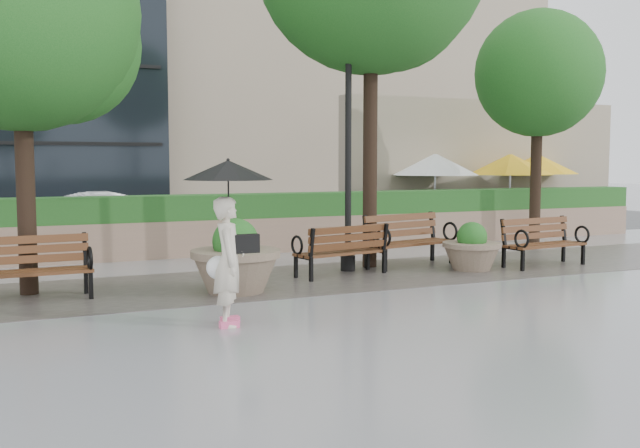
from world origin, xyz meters
name	(u,v)px	position (x,y,z in m)	size (l,w,h in m)	color
ground	(367,313)	(0.00, 0.00, 0.00)	(100.00, 100.00, 0.00)	gray
cobble_strip	(287,280)	(0.00, 3.00, 0.01)	(28.00, 3.20, 0.01)	#383330
hedge_wall	(222,225)	(0.00, 7.00, 0.66)	(24.00, 0.80, 1.35)	#94775F
cafe_wall	(484,164)	(9.50, 10.00, 2.00)	(10.00, 0.60, 4.00)	tan
cafe_hedge	(516,219)	(9.00, 7.80, 0.45)	(8.00, 0.50, 0.90)	#1A501E
asphalt_street	(182,237)	(0.00, 11.00, 0.00)	(40.00, 7.00, 0.00)	black
bench_1	(29,282)	(-4.22, 2.81, 0.29)	(1.83, 0.79, 0.97)	brown
bench_2	(341,261)	(1.07, 3.04, 0.28)	(1.83, 1.00, 0.93)	brown
bench_3	(410,251)	(2.86, 3.59, 0.31)	(2.03, 1.16, 1.03)	brown
bench_4	(544,252)	(5.27, 2.45, 0.28)	(1.85, 0.89, 0.96)	brown
planter_left	(236,264)	(-1.18, 2.23, 0.47)	(1.42, 1.42, 1.19)	#7F6B56
planter_right	(472,251)	(3.65, 2.62, 0.37)	(1.12, 1.12, 0.94)	#7F6B56
lamppost	(348,169)	(1.44, 3.51, 1.95)	(0.28, 0.28, 4.41)	black
tree_0	(30,22)	(-4.05, 3.48, 4.23)	(3.68, 3.62, 6.16)	black
tree_2	(541,79)	(8.17, 5.97, 4.20)	(3.32, 3.21, 5.92)	black
patio_umb_white	(435,165)	(6.84, 8.76, 1.99)	(2.50, 2.50, 2.30)	black
patio_umb_yellow_a	(510,165)	(9.21, 8.38, 1.99)	(2.50, 2.50, 2.30)	black
patio_umb_yellow_b	(538,165)	(10.99, 9.25, 1.99)	(2.50, 2.50, 2.30)	black
car_right	(116,218)	(-1.94, 9.81, 0.66)	(1.41, 4.03, 1.33)	white
pedestrian	(228,226)	(-1.94, 0.11, 1.28)	(1.14, 1.14, 2.09)	beige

